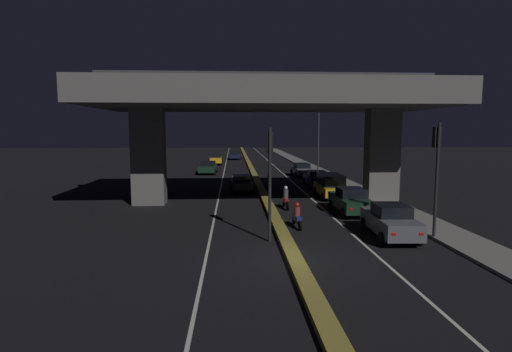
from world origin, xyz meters
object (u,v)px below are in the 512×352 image
(car_grey_fifth, at_px, (301,169))
(car_taxi_yellow_third_oncoming, at_px, (216,159))
(car_dark_green_second_oncoming, at_px, (208,167))
(motorcycle_red_filtering_mid, at_px, (286,199))
(motorcycle_blue_filtering_near, at_px, (297,217))
(car_black_lead_oncoming, at_px, (241,183))
(car_dark_green_second, at_px, (351,201))
(traffic_light_right_of_median, at_px, (437,161))
(car_dark_blue_fourth, at_px, (316,178))
(motorcycle_black_filtering_far, at_px, (269,183))
(car_dark_blue_fourth_oncoming, at_px, (235,155))
(street_lamp, at_px, (315,130))
(car_grey_lead, at_px, (390,221))
(pedestrian_on_sidewalk, at_px, (373,186))
(car_taxi_yellow_third, at_px, (330,185))
(traffic_light_left_of_median, at_px, (270,165))

(car_grey_fifth, xyz_separation_m, car_taxi_yellow_third_oncoming, (-10.10, 15.70, 0.01))
(car_dark_green_second_oncoming, height_order, motorcycle_red_filtering_mid, motorcycle_red_filtering_mid)
(car_taxi_yellow_third_oncoming, xyz_separation_m, motorcycle_red_filtering_mid, (5.97, -33.69, -0.15))
(car_grey_fifth, height_order, motorcycle_blue_filtering_near, car_grey_fifth)
(car_black_lead_oncoming, xyz_separation_m, car_dark_green_second_oncoming, (-3.60, 13.30, 0.06))
(car_dark_green_second, bearing_deg, traffic_light_right_of_median, -159.60)
(car_dark_green_second, distance_m, car_dark_blue_fourth, 11.63)
(car_dark_green_second, xyz_separation_m, car_dark_blue_fourth, (0.30, 11.62, -0.05))
(motorcycle_black_filtering_far, bearing_deg, motorcycle_red_filtering_mid, 178.83)
(car_dark_blue_fourth, relative_size, motorcycle_red_filtering_mid, 2.12)
(motorcycle_blue_filtering_near, xyz_separation_m, motorcycle_red_filtering_mid, (0.07, 5.08, 0.06))
(car_dark_blue_fourth_oncoming, bearing_deg, car_dark_green_second, 10.31)
(traffic_light_right_of_median, xyz_separation_m, street_lamp, (0.38, 29.28, 1.33))
(car_dark_green_second_oncoming, bearing_deg, car_dark_blue_fourth, 45.25)
(car_taxi_yellow_third_oncoming, height_order, motorcycle_blue_filtering_near, car_taxi_yellow_third_oncoming)
(car_taxi_yellow_third_oncoming, bearing_deg, motorcycle_black_filtering_far, 10.05)
(car_grey_fifth, bearing_deg, car_grey_lead, 177.88)
(motorcycle_red_filtering_mid, xyz_separation_m, pedestrian_on_sidewalk, (7.02, 3.41, 0.30))
(street_lamp, xyz_separation_m, car_dark_blue_fourth, (-2.27, -11.68, -4.31))
(car_dark_green_second, relative_size, car_dark_green_second_oncoming, 1.06)
(car_taxi_yellow_third, bearing_deg, car_black_lead_oncoming, 62.87)
(car_dark_green_second, bearing_deg, street_lamp, -6.03)
(street_lamp, distance_m, car_dark_green_second_oncoming, 13.45)
(traffic_light_right_of_median, relative_size, car_dark_blue_fourth_oncoming, 1.34)
(car_dark_blue_fourth, distance_m, car_black_lead_oncoming, 7.20)
(traffic_light_right_of_median, height_order, car_black_lead_oncoming, traffic_light_right_of_median)
(car_taxi_yellow_third_oncoming, relative_size, motorcycle_black_filtering_far, 2.41)
(car_grey_lead, xyz_separation_m, motorcycle_black_filtering_far, (-4.51, 14.79, -0.16))
(traffic_light_right_of_median, bearing_deg, car_grey_fifth, 94.17)
(motorcycle_red_filtering_mid, height_order, motorcycle_black_filtering_far, motorcycle_black_filtering_far)
(car_dark_blue_fourth, height_order, pedestrian_on_sidewalk, pedestrian_on_sidewalk)
(motorcycle_red_filtering_mid, bearing_deg, car_dark_green_second_oncoming, 13.20)
(street_lamp, bearing_deg, car_grey_fifth, -121.45)
(motorcycle_blue_filtering_near, bearing_deg, traffic_light_right_of_median, -116.91)
(car_dark_blue_fourth_oncoming, distance_m, motorcycle_blue_filtering_near, 48.96)
(car_dark_blue_fourth_oncoming, xyz_separation_m, motorcycle_blue_filtering_near, (2.98, -48.87, -0.11))
(pedestrian_on_sidewalk, bearing_deg, motorcycle_blue_filtering_near, -129.83)
(car_grey_lead, height_order, car_taxi_yellow_third_oncoming, car_grey_lead)
(traffic_light_right_of_median, height_order, car_dark_blue_fourth_oncoming, traffic_light_right_of_median)
(motorcycle_red_filtering_mid, xyz_separation_m, motorcycle_black_filtering_far, (-0.44, 7.55, 0.01))
(motorcycle_red_filtering_mid, bearing_deg, traffic_light_left_of_median, 163.38)
(car_black_lead_oncoming, bearing_deg, motorcycle_red_filtering_mid, 16.54)
(car_grey_lead, height_order, motorcycle_red_filtering_mid, car_grey_lead)
(motorcycle_blue_filtering_near, bearing_deg, car_taxi_yellow_third, -27.95)
(traffic_light_left_of_median, height_order, car_black_lead_oncoming, traffic_light_left_of_median)
(car_taxi_yellow_third, distance_m, pedestrian_on_sidewalk, 3.13)
(car_taxi_yellow_third, relative_size, motorcycle_red_filtering_mid, 2.31)
(car_dark_green_second, relative_size, motorcycle_black_filtering_far, 2.46)
(traffic_light_left_of_median, relative_size, car_dark_green_second_oncoming, 1.23)
(motorcycle_blue_filtering_near, distance_m, motorcycle_black_filtering_far, 12.64)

